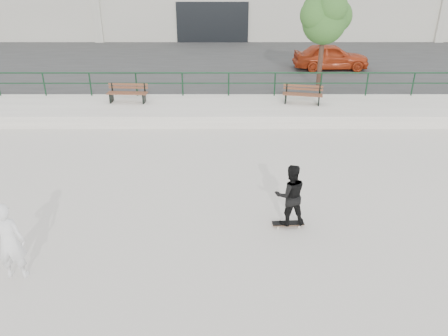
{
  "coord_description": "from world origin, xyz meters",
  "views": [
    {
      "loc": [
        0.79,
        -7.78,
        6.01
      ],
      "look_at": [
        0.79,
        2.0,
        1.25
      ],
      "focal_mm": 35.0,
      "sensor_mm": 36.0,
      "label": 1
    }
  ],
  "objects_px": {
    "tree": "(325,17)",
    "skateboard": "(288,223)",
    "bench_left": "(128,93)",
    "standing_skater": "(290,195)",
    "red_car": "(331,56)",
    "seated_skater": "(9,241)",
    "bench_right": "(303,95)"
  },
  "relations": [
    {
      "from": "tree",
      "to": "skateboard",
      "type": "xyz_separation_m",
      "value": [
        -2.78,
        -10.61,
        -3.58
      ]
    },
    {
      "from": "bench_left",
      "to": "standing_skater",
      "type": "height_order",
      "value": "standing_skater"
    },
    {
      "from": "skateboard",
      "to": "standing_skater",
      "type": "relative_size",
      "value": 0.51
    },
    {
      "from": "red_car",
      "to": "seated_skater",
      "type": "bearing_deg",
      "value": 147.73
    },
    {
      "from": "bench_left",
      "to": "skateboard",
      "type": "xyz_separation_m",
      "value": [
        5.58,
        -8.59,
        -0.8
      ]
    },
    {
      "from": "seated_skater",
      "to": "skateboard",
      "type": "bearing_deg",
      "value": -165.33
    },
    {
      "from": "red_car",
      "to": "skateboard",
      "type": "relative_size",
      "value": 5.0
    },
    {
      "from": "red_car",
      "to": "standing_skater",
      "type": "relative_size",
      "value": 2.53
    },
    {
      "from": "standing_skater",
      "to": "tree",
      "type": "bearing_deg",
      "value": -110.42
    },
    {
      "from": "bench_left",
      "to": "red_car",
      "type": "xyz_separation_m",
      "value": [
        9.72,
        5.89,
        0.3
      ]
    },
    {
      "from": "bench_right",
      "to": "seated_skater",
      "type": "bearing_deg",
      "value": -114.76
    },
    {
      "from": "bench_left",
      "to": "standing_skater",
      "type": "bearing_deg",
      "value": -53.77
    },
    {
      "from": "red_car",
      "to": "skateboard",
      "type": "distance_m",
      "value": 15.1
    },
    {
      "from": "skateboard",
      "to": "red_car",
      "type": "bearing_deg",
      "value": 70.41
    },
    {
      "from": "standing_skater",
      "to": "red_car",
      "type": "bearing_deg",
      "value": -111.69
    },
    {
      "from": "red_car",
      "to": "standing_skater",
      "type": "bearing_deg",
      "value": 163.32
    },
    {
      "from": "bench_right",
      "to": "standing_skater",
      "type": "xyz_separation_m",
      "value": [
        -1.67,
        -8.41,
        0.01
      ]
    },
    {
      "from": "bench_right",
      "to": "seated_skater",
      "type": "xyz_separation_m",
      "value": [
        -7.56,
        -10.27,
        -0.0
      ]
    },
    {
      "from": "seated_skater",
      "to": "bench_left",
      "type": "bearing_deg",
      "value": -94.57
    },
    {
      "from": "bench_left",
      "to": "seated_skater",
      "type": "bearing_deg",
      "value": -88.48
    },
    {
      "from": "tree",
      "to": "seated_skater",
      "type": "height_order",
      "value": "tree"
    },
    {
      "from": "red_car",
      "to": "skateboard",
      "type": "height_order",
      "value": "red_car"
    },
    {
      "from": "bench_left",
      "to": "bench_right",
      "type": "bearing_deg",
      "value": 1.78
    },
    {
      "from": "tree",
      "to": "seated_skater",
      "type": "relative_size",
      "value": 2.43
    },
    {
      "from": "standing_skater",
      "to": "seated_skater",
      "type": "height_order",
      "value": "seated_skater"
    },
    {
      "from": "standing_skater",
      "to": "seated_skater",
      "type": "relative_size",
      "value": 0.9
    },
    {
      "from": "skateboard",
      "to": "seated_skater",
      "type": "xyz_separation_m",
      "value": [
        -5.89,
        -1.86,
        0.79
      ]
    },
    {
      "from": "tree",
      "to": "seated_skater",
      "type": "xyz_separation_m",
      "value": [
        -8.68,
        -12.48,
        -2.78
      ]
    },
    {
      "from": "bench_left",
      "to": "skateboard",
      "type": "distance_m",
      "value": 10.28
    },
    {
      "from": "red_car",
      "to": "standing_skater",
      "type": "distance_m",
      "value": 15.07
    },
    {
      "from": "bench_left",
      "to": "red_car",
      "type": "relative_size",
      "value": 0.42
    },
    {
      "from": "bench_left",
      "to": "tree",
      "type": "height_order",
      "value": "tree"
    }
  ]
}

